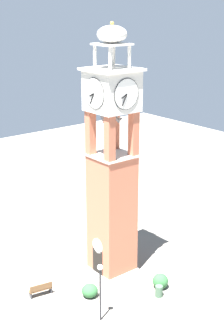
% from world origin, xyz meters
% --- Properties ---
extents(ground, '(80.00, 80.00, 0.00)m').
position_xyz_m(ground, '(0.00, 0.00, 0.00)').
color(ground, gray).
extents(clock_tower, '(3.25, 3.25, 17.92)m').
position_xyz_m(clock_tower, '(0.00, -0.00, 7.59)').
color(clock_tower, '#AD5B42').
rests_on(clock_tower, ground).
extents(park_bench, '(0.73, 1.65, 0.95)m').
position_xyz_m(park_bench, '(-0.56, -5.81, 0.48)').
color(park_bench, brown).
rests_on(park_bench, ground).
extents(lamp_post, '(0.36, 0.36, 3.94)m').
position_xyz_m(lamp_post, '(4.18, -4.33, 2.73)').
color(lamp_post, black).
rests_on(lamp_post, ground).
extents(trash_bin, '(0.52, 0.52, 0.80)m').
position_xyz_m(trash_bin, '(4.60, 0.38, 0.40)').
color(trash_bin, '#38513D').
rests_on(trash_bin, ground).
extents(shrub_near_entry, '(1.11, 1.11, 0.92)m').
position_xyz_m(shrub_near_entry, '(1.65, -3.29, 0.46)').
color(shrub_near_entry, '#28562D').
rests_on(shrub_near_entry, ground).
extents(shrub_left_of_tower, '(1.10, 1.10, 1.08)m').
position_xyz_m(shrub_left_of_tower, '(3.91, 1.19, 0.54)').
color(shrub_left_of_tower, '#28562D').
rests_on(shrub_left_of_tower, ground).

